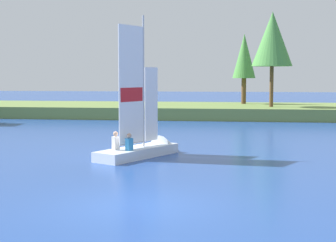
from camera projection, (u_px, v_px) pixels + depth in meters
ground_plane at (137, 206)px, 13.60m from camera, size 200.00×200.00×0.00m
shore_bank at (205, 110)px, 44.07m from camera, size 80.00×10.24×0.97m
shoreline_tree_left at (244, 57)px, 45.51m from camera, size 2.06×2.06×6.28m
shoreline_tree_midleft at (272, 39)px, 40.80m from camera, size 3.27×3.27×7.68m
sailboat at (148, 144)px, 22.30m from camera, size 3.36×4.83×6.42m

